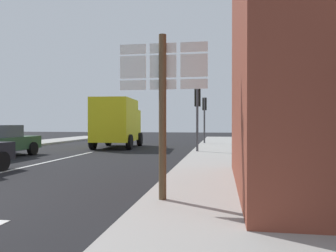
{
  "coord_description": "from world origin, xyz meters",
  "views": [
    {
      "loc": [
        6.85,
        -4.62,
        1.56
      ],
      "look_at": [
        3.82,
        13.96,
        1.39
      ],
      "focal_mm": 35.06,
      "sensor_mm": 36.0,
      "label": 1
    }
  ],
  "objects_px": {
    "traffic_light_far_right": "(204,110)",
    "traffic_light_near_right": "(198,106)",
    "delivery_truck": "(117,122)",
    "route_sign_post": "(163,99)"
  },
  "relations": [
    {
      "from": "delivery_truck",
      "to": "route_sign_post",
      "type": "xyz_separation_m",
      "value": [
        5.43,
        -13.93,
        0.35
      ]
    },
    {
      "from": "delivery_truck",
      "to": "traffic_light_near_right",
      "type": "xyz_separation_m",
      "value": [
        5.31,
        -3.25,
        0.8
      ]
    },
    {
      "from": "traffic_light_far_right",
      "to": "traffic_light_near_right",
      "type": "distance_m",
      "value": 6.94
    },
    {
      "from": "route_sign_post",
      "to": "traffic_light_near_right",
      "type": "height_order",
      "value": "traffic_light_near_right"
    },
    {
      "from": "traffic_light_far_right",
      "to": "traffic_light_near_right",
      "type": "relative_size",
      "value": 1.02
    },
    {
      "from": "route_sign_post",
      "to": "delivery_truck",
      "type": "bearing_deg",
      "value": 111.31
    },
    {
      "from": "delivery_truck",
      "to": "traffic_light_near_right",
      "type": "relative_size",
      "value": 1.55
    },
    {
      "from": "traffic_light_near_right",
      "to": "delivery_truck",
      "type": "bearing_deg",
      "value": 148.57
    },
    {
      "from": "delivery_truck",
      "to": "traffic_light_far_right",
      "type": "height_order",
      "value": "traffic_light_far_right"
    },
    {
      "from": "traffic_light_near_right",
      "to": "traffic_light_far_right",
      "type": "bearing_deg",
      "value": 90.0
    }
  ]
}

